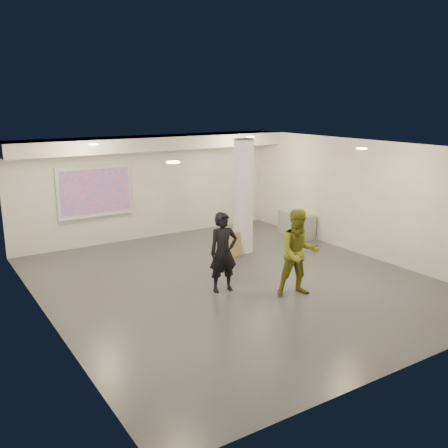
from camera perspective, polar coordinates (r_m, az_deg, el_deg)
floor at (r=11.28m, az=1.10°, el=-6.59°), size 8.00×9.00×0.01m
ceiling at (r=10.60m, az=1.18°, el=8.77°), size 8.00×9.00×0.01m
wall_back at (r=14.73m, az=-8.64°, el=4.20°), size 8.00×0.01×3.00m
wall_front at (r=7.67m, az=20.22°, el=-5.66°), size 8.00×0.01×3.00m
wall_left at (r=9.31m, az=-19.83°, el=-2.21°), size 0.01×9.00×3.00m
wall_right at (r=13.44m, az=15.50°, el=2.91°), size 0.01×9.00×3.00m
soffit_band at (r=14.06m, az=-7.91°, el=9.19°), size 8.00×1.10×0.36m
downlight_nw at (r=11.90m, az=-14.70°, el=8.80°), size 0.22×0.22×0.02m
downlight_ne at (r=13.90m, az=3.03°, el=9.91°), size 0.22×0.22×0.02m
downlight_sw at (r=8.21m, az=-5.85°, el=7.03°), size 0.22×0.22×0.02m
downlight_se at (r=10.91m, az=15.45°, el=8.32°), size 0.22×0.22×0.02m
column at (r=13.13m, az=2.23°, el=3.16°), size 0.52×0.52×3.00m
projection_screen at (r=14.12m, az=-14.51°, el=3.60°), size 2.10×0.13×1.42m
credenza at (r=15.02m, az=8.28°, el=-0.06°), size 0.59×1.25×0.71m
papers_stack at (r=14.88m, az=8.49°, el=1.23°), size 0.24×0.31×0.02m
postit_pad at (r=14.75m, az=8.95°, el=1.13°), size 0.29×0.34×0.03m
cardboard_back at (r=13.03m, az=0.91°, el=-2.38°), size 0.58×0.43×0.59m
cardboard_front at (r=12.88m, az=0.99°, el=-2.50°), size 0.58×0.22×0.62m
woman at (r=10.48m, az=-0.08°, el=-3.25°), size 0.68×0.50×1.71m
man at (r=10.39m, az=8.56°, el=-3.27°), size 1.08×0.97×1.82m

